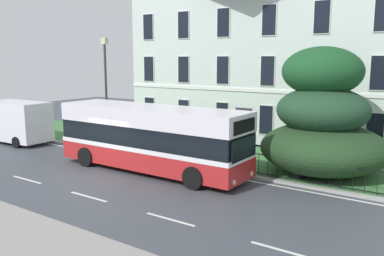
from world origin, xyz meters
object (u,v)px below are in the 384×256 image
white_panel_van (15,122)px  evergreen_tree (323,123)px  street_lamp_post (106,85)px  litter_bin (297,165)px  georgian_townhouse (275,53)px  single_decker_bus (151,137)px

white_panel_van → evergreen_tree: bearing=-171.1°
white_panel_van → street_lamp_post: (6.02, 2.19, 2.44)m
street_lamp_post → litter_bin: street_lamp_post is taller
litter_bin → georgian_townhouse: bearing=118.7°
evergreen_tree → single_decker_bus: evergreen_tree is taller
single_decker_bus → white_panel_van: 11.52m
evergreen_tree → street_lamp_post: (-12.32, -1.57, 1.37)m
georgian_townhouse → single_decker_bus: size_ratio=1.87×
georgian_townhouse → street_lamp_post: (-6.31, -9.94, -1.93)m
evergreen_tree → white_panel_van: bearing=-168.4°
street_lamp_post → single_decker_bus: bearing=-24.2°
single_decker_bus → litter_bin: bearing=20.8°
evergreen_tree → litter_bin: evergreen_tree is taller
litter_bin → street_lamp_post: bearing=179.7°
georgian_townhouse → street_lamp_post: bearing=-122.4°
street_lamp_post → litter_bin: size_ratio=5.41×
single_decker_bus → street_lamp_post: size_ratio=1.55×
georgian_townhouse → evergreen_tree: 10.82m
street_lamp_post → georgian_townhouse: bearing=57.6°
georgian_townhouse → litter_bin: bearing=-61.3°
single_decker_bus → white_panel_van: (-11.52, 0.28, -0.28)m
evergreen_tree → single_decker_bus: (-6.82, -4.04, -0.78)m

